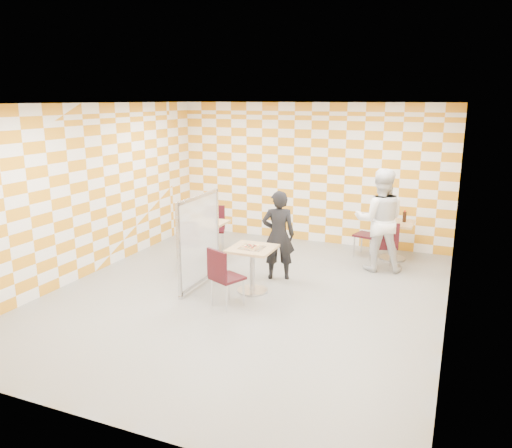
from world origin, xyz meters
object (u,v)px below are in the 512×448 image
Objects in this scene: second_table at (394,234)px; empty_table at (207,234)px; chair_empty_near at (189,240)px; man_white at (380,220)px; chair_second_front at (385,242)px; chair_second_side at (371,231)px; partition at (199,240)px; sport_bottle at (386,215)px; chair_main_front at (223,273)px; soda_bottle at (405,217)px; main_table at (252,262)px; chair_empty_far at (215,224)px; man_dark at (278,235)px.

second_table is 1.00× the size of empty_table.
man_white is (3.22, 1.29, 0.39)m from chair_empty_near.
chair_second_side is (-0.38, 0.69, 0.00)m from chair_second_front.
empty_table is 1.46m from partition.
empty_table is at bearing 87.00° from chair_empty_near.
sport_bottle is at bearing 46.04° from chair_second_side.
soda_bottle is at bearing 57.61° from chair_main_front.
partition reaches higher than second_table.
sport_bottle reaches higher than empty_table.
partition is at bearing -132.11° from chair_second_side.
man_white is at bearing -103.85° from second_table.
chair_main_front is at bearing -120.94° from second_table.
man_white reaches higher than main_table.
partition reaches higher than main_table.
chair_second_front is (3.31, 0.62, 0.04)m from empty_table.
chair_empty_near is at bearing 158.11° from main_table.
chair_second_front is at bearing 147.05° from man_white.
soda_bottle reaches higher than chair_empty_far.
chair_empty_far is (-1.63, 1.84, 0.04)m from main_table.
empty_table is at bearing 140.20° from main_table.
chair_main_front and chair_second_front have the same top height.
chair_second_side and chair_empty_near have the same top height.
sport_bottle is at bearing 98.78° from chair_second_front.
chair_empty_far is at bearing 119.45° from chair_main_front.
man_dark reaches higher than partition.
empty_table is 3.26× the size of soda_bottle.
second_table is 0.81× the size of chair_second_front.
partition is 0.83× the size of man_white.
second_table and empty_table have the same top height.
main_table is 3.75× the size of sport_bottle.
chair_empty_far is (-3.51, -0.79, 0.04)m from second_table.
soda_bottle reaches higher than sport_bottle.
man_white reaches higher than partition.
main_table is at bearing -21.89° from chair_empty_near.
chair_second_side is 4.62× the size of sport_bottle.
chair_empty_far is 2.12m from man_dark.
chair_second_side is at bearing -148.04° from man_dark.
main_table is 1.63m from chair_empty_near.
chair_second_front is (1.83, 1.85, 0.04)m from main_table.
soda_bottle is (1.88, 1.96, 0.07)m from man_dark.
sport_bottle is at bearing 167.73° from soda_bottle.
partition is (-0.77, 0.69, 0.25)m from chair_main_front.
soda_bottle is at bearing 43.22° from partition.
partition is at bearing -144.90° from chair_second_front.
chair_main_front is 4.02m from sport_bottle.
man_dark is (1.80, -1.09, 0.24)m from chair_empty_far.
chair_empty_near reaches higher than second_table.
chair_second_front is 4.02× the size of soda_bottle.
main_table is 3.28m from sport_bottle.
man_dark is 6.80× the size of soda_bottle.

